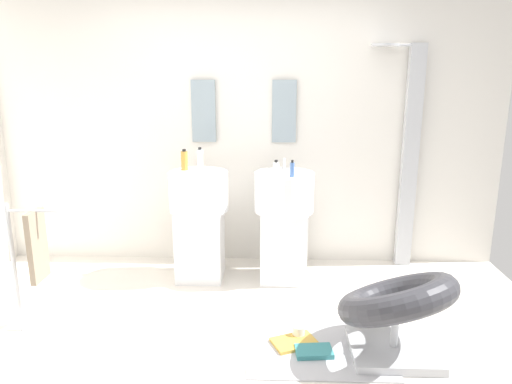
# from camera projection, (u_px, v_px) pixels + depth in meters

# --- Properties ---
(ground_plane) EXTENTS (4.80, 3.60, 0.04)m
(ground_plane) POSITION_uv_depth(u_px,v_px,m) (231.00, 351.00, 3.24)
(ground_plane) COLOR silver
(rear_partition) EXTENTS (4.80, 0.10, 2.60)m
(rear_partition) POSITION_uv_depth(u_px,v_px,m) (244.00, 127.00, 4.52)
(rear_partition) COLOR silver
(rear_partition) RESTS_ON ground_plane
(pedestal_sink_left) EXTENTS (0.51, 0.51, 1.07)m
(pedestal_sink_left) POSITION_uv_depth(u_px,v_px,m) (199.00, 219.00, 4.23)
(pedestal_sink_left) COLOR white
(pedestal_sink_left) RESTS_ON ground_plane
(pedestal_sink_right) EXTENTS (0.51, 0.51, 1.07)m
(pedestal_sink_right) POSITION_uv_depth(u_px,v_px,m) (284.00, 220.00, 4.21)
(pedestal_sink_right) COLOR white
(pedestal_sink_right) RESTS_ON ground_plane
(vanity_mirror_left) EXTENTS (0.22, 0.03, 0.56)m
(vanity_mirror_left) POSITION_uv_depth(u_px,v_px,m) (204.00, 111.00, 4.43)
(vanity_mirror_left) COLOR #8C9EA8
(vanity_mirror_right) EXTENTS (0.22, 0.03, 0.56)m
(vanity_mirror_right) POSITION_uv_depth(u_px,v_px,m) (284.00, 111.00, 4.40)
(vanity_mirror_right) COLOR #8C9EA8
(shower_column) EXTENTS (0.49, 0.24, 2.05)m
(shower_column) POSITION_uv_depth(u_px,v_px,m) (409.00, 153.00, 4.40)
(shower_column) COLOR #B7BABF
(shower_column) RESTS_ON ground_plane
(lounge_chair) EXTENTS (1.10, 1.10, 0.65)m
(lounge_chair) POSITION_uv_depth(u_px,v_px,m) (396.00, 306.00, 3.09)
(lounge_chair) COLOR #B7BABF
(lounge_chair) RESTS_ON ground_plane
(towel_rack) EXTENTS (0.37, 0.22, 0.95)m
(towel_rack) POSITION_uv_depth(u_px,v_px,m) (33.00, 249.00, 3.30)
(towel_rack) COLOR #B7BABF
(towel_rack) RESTS_ON ground_plane
(area_rug) EXTENTS (0.96, 0.78, 0.01)m
(area_rug) POSITION_uv_depth(u_px,v_px,m) (319.00, 346.00, 3.26)
(area_rug) COLOR #B2B2B7
(area_rug) RESTS_ON ground_plane
(magazine_teal) EXTENTS (0.26, 0.18, 0.03)m
(magazine_teal) POSITION_uv_depth(u_px,v_px,m) (314.00, 351.00, 3.16)
(magazine_teal) COLOR teal
(magazine_teal) RESTS_ON area_rug
(magazine_ochre) EXTENTS (0.35, 0.30, 0.02)m
(magazine_ochre) POSITION_uv_depth(u_px,v_px,m) (294.00, 342.00, 3.27)
(magazine_ochre) COLOR gold
(magazine_ochre) RESTS_ON area_rug
(coffee_mug) EXTENTS (0.09, 0.09, 0.09)m
(coffee_mug) POSITION_uv_depth(u_px,v_px,m) (299.00, 332.00, 3.35)
(coffee_mug) COLOR white
(coffee_mug) RESTS_ON area_rug
(soap_bottle_clear) EXTENTS (0.05, 0.05, 0.19)m
(soap_bottle_clear) POSITION_uv_depth(u_px,v_px,m) (200.00, 159.00, 4.24)
(soap_bottle_clear) COLOR silver
(soap_bottle_clear) RESTS_ON pedestal_sink_left
(soap_bottle_white) EXTENTS (0.05, 0.05, 0.13)m
(soap_bottle_white) POSITION_uv_depth(u_px,v_px,m) (276.00, 169.00, 3.97)
(soap_bottle_white) COLOR white
(soap_bottle_white) RESTS_ON pedestal_sink_right
(soap_bottle_amber) EXTENTS (0.06, 0.06, 0.18)m
(soap_bottle_amber) POSITION_uv_depth(u_px,v_px,m) (184.00, 160.00, 4.19)
(soap_bottle_amber) COLOR #C68C38
(soap_bottle_amber) RESTS_ON pedestal_sink_left
(soap_bottle_blue) EXTENTS (0.04, 0.04, 0.14)m
(soap_bottle_blue) POSITION_uv_depth(u_px,v_px,m) (292.00, 169.00, 3.92)
(soap_bottle_blue) COLOR #4C72B7
(soap_bottle_blue) RESTS_ON pedestal_sink_right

